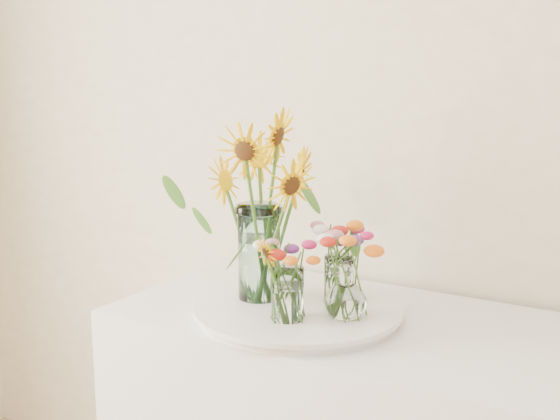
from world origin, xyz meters
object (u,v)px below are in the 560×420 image
object	(u,v)px
tray	(298,312)
small_vase_b	(346,290)
small_vase_c	(338,279)
small_vase_a	(287,295)
mason_jar	(259,252)

from	to	relation	value
tray	small_vase_b	world-z (taller)	small_vase_b
tray	small_vase_c	world-z (taller)	small_vase_c
small_vase_a	small_vase_b	xyz separation A→B (m)	(0.11, 0.08, 0.01)
small_vase_a	small_vase_c	size ratio (longest dim) A/B	1.07
mason_jar	small_vase_b	bearing A→B (deg)	-3.63
small_vase_a	small_vase_c	xyz separation A→B (m)	(0.04, 0.18, -0.00)
tray	small_vase_c	size ratio (longest dim) A/B	4.04
mason_jar	small_vase_c	xyz separation A→B (m)	(0.18, 0.08, -0.06)
mason_jar	small_vase_a	xyz separation A→B (m)	(0.14, -0.10, -0.06)
tray	small_vase_c	distance (m)	0.13
tray	mason_jar	xyz separation A→B (m)	(-0.11, 0.00, 0.14)
small_vase_b	small_vase_c	size ratio (longest dim) A/B	1.18
tray	small_vase_a	size ratio (longest dim) A/B	3.79
small_vase_c	small_vase_a	bearing A→B (deg)	-102.28
small_vase_c	small_vase_b	bearing A→B (deg)	-54.90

